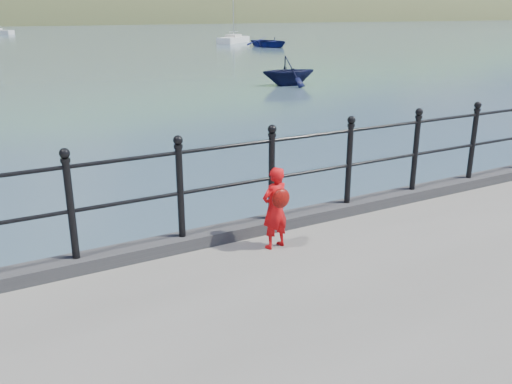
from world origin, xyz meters
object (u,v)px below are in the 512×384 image
railing (228,173)px  launch_blue (270,42)px  launch_navy (289,71)px  sailboat_far (234,40)px  child (275,207)px

railing → launch_blue: (27.60, 45.96, -1.29)m
launch_navy → sailboat_far: 39.77m
child → launch_blue: (27.25, 46.47, -0.96)m
railing → launch_blue: size_ratio=3.51×
railing → child: size_ratio=18.61×
child → sailboat_far: sailboat_far is taller
launch_navy → launch_blue: bearing=-21.3°
launch_blue → launch_navy: 31.50m
child → railing: bearing=-65.4°
sailboat_far → railing: bearing=-158.3°
railing → child: 0.70m
launch_blue → launch_navy: size_ratio=1.81×
launch_blue → child: bearing=-127.8°
sailboat_far → child: bearing=-157.8°
railing → child: (0.35, -0.50, -0.33)m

